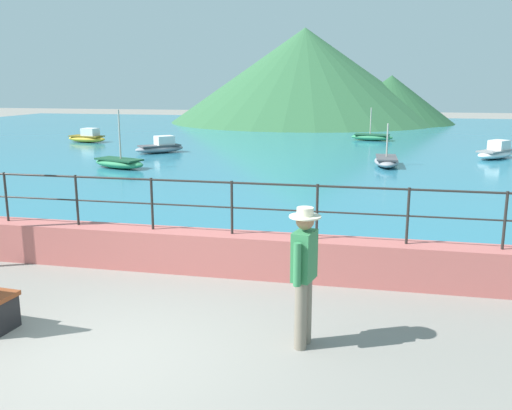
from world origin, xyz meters
TOP-DOWN VIEW (x-y plane):
  - ground_plane at (0.00, 0.00)m, footprint 120.00×120.00m
  - promenade_wall at (0.00, 3.20)m, footprint 20.00×0.56m
  - railing at (-0.00, 3.20)m, footprint 18.44×0.04m
  - lake_water at (0.00, 25.84)m, footprint 64.00×44.32m
  - hill_main at (-2.94, 41.09)m, footprint 22.17×22.17m
  - hill_secondary at (4.07, 40.54)m, footprint 10.16×10.16m
  - person_walking at (2.22, 0.81)m, footprint 0.38×0.56m
  - boat_0 at (-6.36, 13.56)m, footprint 2.47×1.64m
  - boat_2 at (2.80, 26.05)m, footprint 2.43×1.32m
  - boat_4 at (-12.21, 21.87)m, footprint 2.42×1.30m
  - boat_5 at (8.01, 19.46)m, footprint 2.14×2.36m
  - boat_6 at (-6.62, 18.34)m, footprint 2.28×2.24m
  - boat_7 at (3.45, 16.19)m, footprint 0.96×2.32m

SIDE VIEW (x-z plane):
  - ground_plane at x=0.00m, z-range 0.00..0.00m
  - lake_water at x=0.00m, z-range 0.00..0.06m
  - boat_7 at x=3.45m, z-range -0.55..1.07m
  - boat_2 at x=2.80m, z-range -0.64..1.16m
  - boat_0 at x=-6.36m, z-range -0.82..1.35m
  - boat_4 at x=-12.21m, z-range -0.05..0.71m
  - boat_5 at x=8.01m, z-range -0.05..0.71m
  - boat_6 at x=-6.62m, z-range -0.05..0.71m
  - promenade_wall at x=0.00m, z-range 0.00..0.70m
  - person_walking at x=2.22m, z-range 0.10..1.85m
  - railing at x=0.00m, z-range 0.86..1.76m
  - hill_secondary at x=4.07m, z-range 0.00..3.80m
  - hill_main at x=-2.94m, z-range 0.00..7.60m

